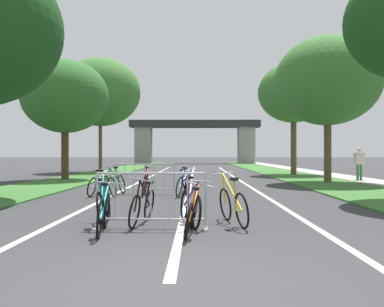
{
  "coord_description": "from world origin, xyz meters",
  "views": [
    {
      "loc": [
        0.3,
        -4.35,
        1.39
      ],
      "look_at": [
        -0.08,
        27.62,
        1.4
      ],
      "focal_mm": 38.25,
      "sensor_mm": 36.0,
      "label": 1
    }
  ],
  "objects_px": {
    "bicycle_yellow_1": "(105,183)",
    "bicycle_white_6": "(185,183)",
    "tree_left_maple_mid": "(100,92)",
    "tree_right_pine_far": "(294,93)",
    "crowd_barrier_nearest": "(151,201)",
    "bicycle_teal_0": "(104,212)",
    "bicycle_green_4": "(117,184)",
    "bicycle_black_2": "(143,206)",
    "bicycle_silver_9": "(99,185)",
    "bicycle_blue_7": "(184,184)",
    "tree_right_cypress_far": "(328,81)",
    "crowd_barrier_second": "(145,179)",
    "bicycle_orange_5": "(192,214)",
    "bicycle_purple_8": "(190,206)",
    "bicycle_teal_10": "(104,204)",
    "pedestrian_strolling": "(359,161)",
    "tree_left_oak_mid": "(65,97)",
    "bicycle_red_3": "(145,184)"
  },
  "relations": [
    {
      "from": "bicycle_yellow_1",
      "to": "bicycle_white_6",
      "type": "xyz_separation_m",
      "value": [
        2.83,
        -0.12,
        0.01
      ]
    },
    {
      "from": "tree_left_maple_mid",
      "to": "bicycle_white_6",
      "type": "xyz_separation_m",
      "value": [
        6.82,
        -16.26,
        -5.65
      ]
    },
    {
      "from": "tree_right_pine_far",
      "to": "crowd_barrier_nearest",
      "type": "height_order",
      "value": "tree_right_pine_far"
    },
    {
      "from": "bicycle_teal_0",
      "to": "bicycle_green_4",
      "type": "height_order",
      "value": "bicycle_green_4"
    },
    {
      "from": "bicycle_black_2",
      "to": "bicycle_silver_9",
      "type": "xyz_separation_m",
      "value": [
        -2.2,
        5.52,
        -0.01
      ]
    },
    {
      "from": "bicycle_black_2",
      "to": "bicycle_white_6",
      "type": "height_order",
      "value": "bicycle_black_2"
    },
    {
      "from": "tree_left_maple_mid",
      "to": "bicycle_blue_7",
      "type": "height_order",
      "value": "tree_left_maple_mid"
    },
    {
      "from": "bicycle_teal_0",
      "to": "crowd_barrier_nearest",
      "type": "bearing_deg",
      "value": 21.75
    },
    {
      "from": "crowd_barrier_nearest",
      "to": "bicycle_silver_9",
      "type": "xyz_separation_m",
      "value": [
        -2.42,
        5.99,
        -0.16
      ]
    },
    {
      "from": "tree_right_cypress_far",
      "to": "bicycle_blue_7",
      "type": "bearing_deg",
      "value": -138.5
    },
    {
      "from": "crowd_barrier_second",
      "to": "bicycle_orange_5",
      "type": "relative_size",
      "value": 1.28
    },
    {
      "from": "bicycle_orange_5",
      "to": "bicycle_purple_8",
      "type": "height_order",
      "value": "bicycle_purple_8"
    },
    {
      "from": "bicycle_orange_5",
      "to": "bicycle_white_6",
      "type": "xyz_separation_m",
      "value": [
        -0.35,
        7.24,
        0.01
      ]
    },
    {
      "from": "bicycle_orange_5",
      "to": "bicycle_white_6",
      "type": "relative_size",
      "value": 0.97
    },
    {
      "from": "bicycle_silver_9",
      "to": "bicycle_yellow_1",
      "type": "bearing_deg",
      "value": 99.51
    },
    {
      "from": "tree_right_pine_far",
      "to": "bicycle_teal_0",
      "type": "height_order",
      "value": "tree_right_pine_far"
    },
    {
      "from": "bicycle_orange_5",
      "to": "bicycle_silver_9",
      "type": "bearing_deg",
      "value": 121.15
    },
    {
      "from": "tree_right_cypress_far",
      "to": "bicycle_yellow_1",
      "type": "height_order",
      "value": "tree_right_cypress_far"
    },
    {
      "from": "bicycle_green_4",
      "to": "bicycle_teal_10",
      "type": "height_order",
      "value": "bicycle_green_4"
    },
    {
      "from": "crowd_barrier_nearest",
      "to": "bicycle_orange_5",
      "type": "distance_m",
      "value": 0.91
    },
    {
      "from": "bicycle_orange_5",
      "to": "bicycle_white_6",
      "type": "bearing_deg",
      "value": 97.66
    },
    {
      "from": "bicycle_orange_5",
      "to": "pedestrian_strolling",
      "type": "bearing_deg",
      "value": 63.49
    },
    {
      "from": "tree_right_cypress_far",
      "to": "bicycle_silver_9",
      "type": "relative_size",
      "value": 4.12
    },
    {
      "from": "tree_right_cypress_far",
      "to": "bicycle_yellow_1",
      "type": "relative_size",
      "value": 4.41
    },
    {
      "from": "crowd_barrier_nearest",
      "to": "bicycle_purple_8",
      "type": "bearing_deg",
      "value": 32.39
    },
    {
      "from": "tree_right_pine_far",
      "to": "pedestrian_strolling",
      "type": "relative_size",
      "value": 4.31
    },
    {
      "from": "crowd_barrier_second",
      "to": "bicycle_teal_10",
      "type": "distance_m",
      "value": 5.89
    },
    {
      "from": "tree_right_pine_far",
      "to": "bicycle_yellow_1",
      "type": "bearing_deg",
      "value": -128.05
    },
    {
      "from": "crowd_barrier_nearest",
      "to": "bicycle_purple_8",
      "type": "distance_m",
      "value": 0.86
    },
    {
      "from": "tree_left_oak_mid",
      "to": "pedestrian_strolling",
      "type": "distance_m",
      "value": 15.46
    },
    {
      "from": "crowd_barrier_nearest",
      "to": "pedestrian_strolling",
      "type": "height_order",
      "value": "pedestrian_strolling"
    },
    {
      "from": "crowd_barrier_second",
      "to": "bicycle_teal_0",
      "type": "bearing_deg",
      "value": -88.65
    },
    {
      "from": "bicycle_teal_0",
      "to": "bicycle_silver_9",
      "type": "xyz_separation_m",
      "value": [
        -1.64,
        6.41,
        -0.01
      ]
    },
    {
      "from": "bicycle_yellow_1",
      "to": "bicycle_teal_10",
      "type": "height_order",
      "value": "bicycle_teal_10"
    },
    {
      "from": "crowd_barrier_second",
      "to": "bicycle_silver_9",
      "type": "relative_size",
      "value": 1.25
    },
    {
      "from": "bicycle_white_6",
      "to": "bicycle_purple_8",
      "type": "xyz_separation_m",
      "value": [
        0.3,
        -6.32,
        0.01
      ]
    },
    {
      "from": "tree_left_oak_mid",
      "to": "bicycle_red_3",
      "type": "height_order",
      "value": "tree_left_oak_mid"
    },
    {
      "from": "tree_right_pine_far",
      "to": "bicycle_black_2",
      "type": "height_order",
      "value": "tree_right_pine_far"
    },
    {
      "from": "tree_left_oak_mid",
      "to": "crowd_barrier_second",
      "type": "relative_size",
      "value": 3.02
    },
    {
      "from": "bicycle_red_3",
      "to": "bicycle_orange_5",
      "type": "bearing_deg",
      "value": -78.0
    },
    {
      "from": "tree_left_oak_mid",
      "to": "tree_left_maple_mid",
      "type": "bearing_deg",
      "value": 91.92
    },
    {
      "from": "bicycle_yellow_1",
      "to": "bicycle_blue_7",
      "type": "height_order",
      "value": "bicycle_blue_7"
    },
    {
      "from": "bicycle_orange_5",
      "to": "bicycle_teal_10",
      "type": "xyz_separation_m",
      "value": [
        -1.75,
        0.95,
        0.04
      ]
    },
    {
      "from": "bicycle_orange_5",
      "to": "tree_left_maple_mid",
      "type": "bearing_deg",
      "value": 111.87
    },
    {
      "from": "bicycle_red_3",
      "to": "bicycle_purple_8",
      "type": "relative_size",
      "value": 0.99
    },
    {
      "from": "bicycle_black_2",
      "to": "pedestrian_strolling",
      "type": "distance_m",
      "value": 15.52
    },
    {
      "from": "tree_right_pine_far",
      "to": "bicycle_teal_10",
      "type": "distance_m",
      "value": 20.9
    },
    {
      "from": "bicycle_green_4",
      "to": "tree_right_cypress_far",
      "type": "bearing_deg",
      "value": -141.29
    },
    {
      "from": "bicycle_teal_0",
      "to": "bicycle_white_6",
      "type": "distance_m",
      "value": 7.29
    },
    {
      "from": "crowd_barrier_nearest",
      "to": "bicycle_orange_5",
      "type": "bearing_deg",
      "value": -30.95
    }
  ]
}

